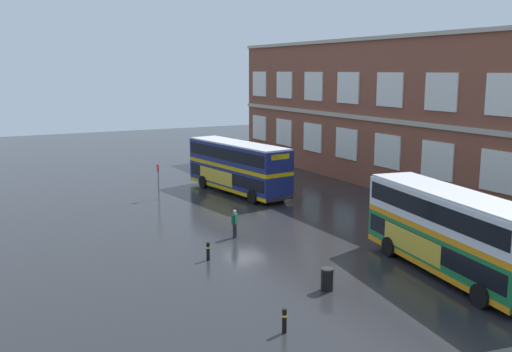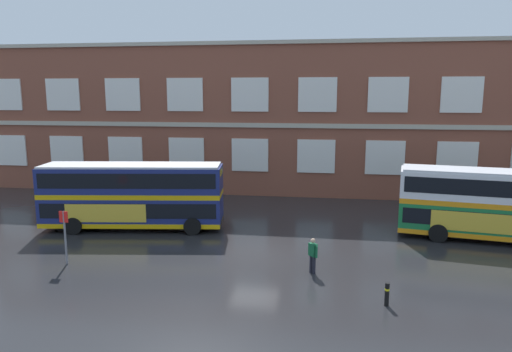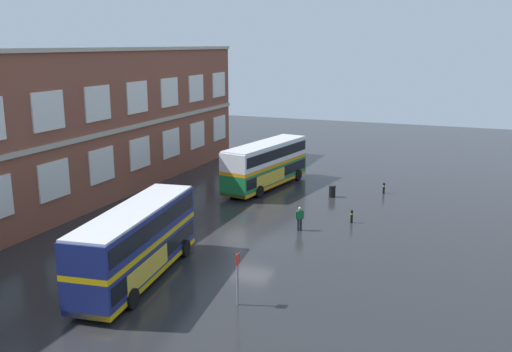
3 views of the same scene
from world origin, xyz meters
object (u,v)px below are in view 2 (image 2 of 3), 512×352
Objects in this scene: double_decker_middle at (501,204)px; waiting_passenger at (313,254)px; double_decker_near at (133,195)px; safety_bollard_west at (387,294)px; bus_stand_flag at (65,232)px.

double_decker_middle is 6.63× the size of waiting_passenger.
double_decker_near is 21.66m from double_decker_middle.
double_decker_near is 6.62× the size of waiting_passenger.
double_decker_middle is 12.29m from waiting_passenger.
double_decker_near is at bearing 152.89° from waiting_passenger.
double_decker_near is 11.84× the size of safety_bollard_west.
bus_stand_flag is (-12.08, -0.61, 0.70)m from waiting_passenger.
bus_stand_flag reaches higher than safety_bollard_west.
waiting_passenger is 1.79× the size of safety_bollard_west.
double_decker_middle is 23.56m from bus_stand_flag.
bus_stand_flag is (-0.82, -6.37, -0.51)m from double_decker_near.
double_decker_near is 1.00× the size of double_decker_middle.
double_decker_near is at bearing -178.14° from double_decker_middle.
double_decker_near and double_decker_middle have the same top height.
double_decker_near is at bearing 82.69° from bus_stand_flag.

